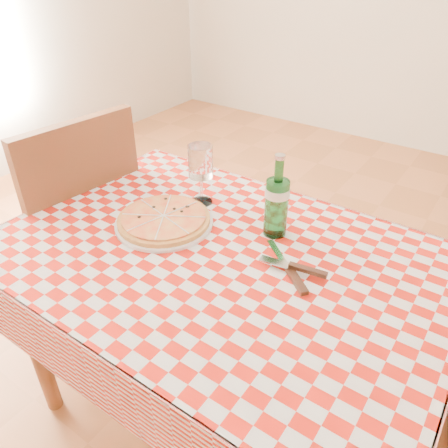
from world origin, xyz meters
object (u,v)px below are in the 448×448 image
object	(u,v)px
dining_table	(218,279)
water_bottle	(277,196)
chair_far	(77,219)
wine_glass	(201,175)
pizza_plate	(164,219)

from	to	relation	value
dining_table	water_bottle	xyz separation A→B (m)	(0.08, 0.18, 0.23)
chair_far	wine_glass	world-z (taller)	chair_far
pizza_plate	wine_glass	bearing A→B (deg)	85.39
dining_table	chair_far	size ratio (longest dim) A/B	1.19
chair_far	pizza_plate	bearing A→B (deg)	-175.81
dining_table	pizza_plate	size ratio (longest dim) A/B	3.88
wine_glass	pizza_plate	bearing A→B (deg)	-94.61
chair_far	wine_glass	size ratio (longest dim) A/B	4.87
chair_far	water_bottle	bearing A→B (deg)	-163.85
dining_table	pizza_plate	bearing A→B (deg)	173.43
dining_table	wine_glass	xyz separation A→B (m)	(-0.21, 0.20, 0.20)
water_bottle	chair_far	bearing A→B (deg)	-170.83
pizza_plate	wine_glass	distance (m)	0.20
pizza_plate	wine_glass	world-z (taller)	wine_glass
dining_table	wine_glass	distance (m)	0.36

